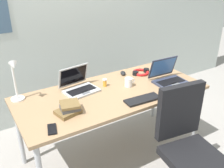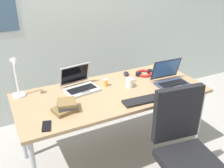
{
  "view_description": "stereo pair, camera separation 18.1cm",
  "coord_description": "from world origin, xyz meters",
  "px_view_note": "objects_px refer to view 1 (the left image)",
  "views": [
    {
      "loc": [
        -1.13,
        -1.84,
        1.86
      ],
      "look_at": [
        0.0,
        0.0,
        0.82
      ],
      "focal_mm": 41.05,
      "sensor_mm": 36.0,
      "label": 1
    },
    {
      "loc": [
        -0.97,
        -1.93,
        1.86
      ],
      "look_at": [
        0.0,
        0.0,
        0.82
      ],
      "focal_mm": 41.05,
      "sensor_mm": 36.0,
      "label": 2
    }
  ],
  "objects_px": {
    "pill_bottle": "(105,82)",
    "coffee_mug": "(129,82)",
    "laptop_by_keyboard": "(79,86)",
    "headphones": "(141,72)",
    "desk_lamp": "(15,81)",
    "office_chair": "(188,154)",
    "cell_phone": "(52,129)",
    "laptop_near_mouse": "(168,77)",
    "book_stack": "(69,109)",
    "external_keyboard": "(143,99)",
    "computer_mouse": "(123,73)"
  },
  "relations": [
    {
      "from": "cell_phone",
      "to": "pill_bottle",
      "type": "xyz_separation_m",
      "value": [
        0.7,
        0.42,
        0.04
      ]
    },
    {
      "from": "cell_phone",
      "to": "coffee_mug",
      "type": "height_order",
      "value": "coffee_mug"
    },
    {
      "from": "pill_bottle",
      "to": "coffee_mug",
      "type": "distance_m",
      "value": 0.24
    },
    {
      "from": "laptop_near_mouse",
      "to": "cell_phone",
      "type": "height_order",
      "value": "laptop_near_mouse"
    },
    {
      "from": "coffee_mug",
      "to": "desk_lamp",
      "type": "bearing_deg",
      "value": 165.21
    },
    {
      "from": "headphones",
      "to": "desk_lamp",
      "type": "bearing_deg",
      "value": 176.82
    },
    {
      "from": "desk_lamp",
      "to": "computer_mouse",
      "type": "bearing_deg",
      "value": 0.31
    },
    {
      "from": "headphones",
      "to": "book_stack",
      "type": "xyz_separation_m",
      "value": [
        -0.99,
        -0.34,
        0.03
      ]
    },
    {
      "from": "headphones",
      "to": "external_keyboard",
      "type": "bearing_deg",
      "value": -125.96
    },
    {
      "from": "office_chair",
      "to": "laptop_near_mouse",
      "type": "bearing_deg",
      "value": 63.38
    },
    {
      "from": "desk_lamp",
      "to": "laptop_near_mouse",
      "type": "distance_m",
      "value": 1.47
    },
    {
      "from": "desk_lamp",
      "to": "headphones",
      "type": "bearing_deg",
      "value": -3.18
    },
    {
      "from": "pill_bottle",
      "to": "external_keyboard",
      "type": "bearing_deg",
      "value": -71.43
    },
    {
      "from": "laptop_near_mouse",
      "to": "cell_phone",
      "type": "xyz_separation_m",
      "value": [
        -1.3,
        -0.18,
        -0.04
      ]
    },
    {
      "from": "pill_bottle",
      "to": "office_chair",
      "type": "height_order",
      "value": "office_chair"
    },
    {
      "from": "book_stack",
      "to": "coffee_mug",
      "type": "bearing_deg",
      "value": 12.35
    },
    {
      "from": "computer_mouse",
      "to": "office_chair",
      "type": "distance_m",
      "value": 1.09
    },
    {
      "from": "external_keyboard",
      "to": "computer_mouse",
      "type": "bearing_deg",
      "value": 76.82
    },
    {
      "from": "computer_mouse",
      "to": "pill_bottle",
      "type": "relative_size",
      "value": 1.22
    },
    {
      "from": "desk_lamp",
      "to": "laptop_by_keyboard",
      "type": "bearing_deg",
      "value": -9.49
    },
    {
      "from": "external_keyboard",
      "to": "pill_bottle",
      "type": "bearing_deg",
      "value": 112.15
    },
    {
      "from": "cell_phone",
      "to": "headphones",
      "type": "xyz_separation_m",
      "value": [
        1.19,
        0.49,
        0.01
      ]
    },
    {
      "from": "laptop_near_mouse",
      "to": "office_chair",
      "type": "distance_m",
      "value": 0.81
    },
    {
      "from": "pill_bottle",
      "to": "book_stack",
      "type": "distance_m",
      "value": 0.57
    },
    {
      "from": "laptop_near_mouse",
      "to": "book_stack",
      "type": "bearing_deg",
      "value": -178.5
    },
    {
      "from": "cell_phone",
      "to": "pill_bottle",
      "type": "bearing_deg",
      "value": 47.87
    },
    {
      "from": "external_keyboard",
      "to": "desk_lamp",
      "type": "bearing_deg",
      "value": 152.68
    },
    {
      "from": "computer_mouse",
      "to": "headphones",
      "type": "distance_m",
      "value": 0.2
    },
    {
      "from": "headphones",
      "to": "office_chair",
      "type": "bearing_deg",
      "value": -102.54
    },
    {
      "from": "laptop_by_keyboard",
      "to": "headphones",
      "type": "distance_m",
      "value": 0.76
    },
    {
      "from": "laptop_by_keyboard",
      "to": "pill_bottle",
      "type": "relative_size",
      "value": 4.37
    },
    {
      "from": "desk_lamp",
      "to": "coffee_mug",
      "type": "bearing_deg",
      "value": -14.79
    },
    {
      "from": "headphones",
      "to": "pill_bottle",
      "type": "relative_size",
      "value": 2.71
    },
    {
      "from": "laptop_by_keyboard",
      "to": "book_stack",
      "type": "relative_size",
      "value": 1.57
    },
    {
      "from": "computer_mouse",
      "to": "headphones",
      "type": "bearing_deg",
      "value": 3.94
    },
    {
      "from": "desk_lamp",
      "to": "cell_phone",
      "type": "height_order",
      "value": "desk_lamp"
    },
    {
      "from": "computer_mouse",
      "to": "pill_bottle",
      "type": "height_order",
      "value": "pill_bottle"
    },
    {
      "from": "headphones",
      "to": "book_stack",
      "type": "bearing_deg",
      "value": -160.9
    },
    {
      "from": "laptop_by_keyboard",
      "to": "external_keyboard",
      "type": "distance_m",
      "value": 0.62
    },
    {
      "from": "laptop_near_mouse",
      "to": "pill_bottle",
      "type": "relative_size",
      "value": 4.25
    },
    {
      "from": "desk_lamp",
      "to": "office_chair",
      "type": "xyz_separation_m",
      "value": [
        1.09,
        -1.02,
        -0.54
      ]
    },
    {
      "from": "desk_lamp",
      "to": "pill_bottle",
      "type": "xyz_separation_m",
      "value": [
        0.8,
        -0.14,
        -0.16
      ]
    },
    {
      "from": "laptop_near_mouse",
      "to": "external_keyboard",
      "type": "bearing_deg",
      "value": -159.15
    },
    {
      "from": "laptop_by_keyboard",
      "to": "coffee_mug",
      "type": "height_order",
      "value": "laptop_by_keyboard"
    },
    {
      "from": "laptop_by_keyboard",
      "to": "headphones",
      "type": "relative_size",
      "value": 1.61
    },
    {
      "from": "book_stack",
      "to": "office_chair",
      "type": "relative_size",
      "value": 0.23
    },
    {
      "from": "pill_bottle",
      "to": "book_stack",
      "type": "relative_size",
      "value": 0.36
    },
    {
      "from": "office_chair",
      "to": "laptop_by_keyboard",
      "type": "bearing_deg",
      "value": 120.36
    },
    {
      "from": "cell_phone",
      "to": "pill_bottle",
      "type": "relative_size",
      "value": 1.72
    },
    {
      "from": "laptop_by_keyboard",
      "to": "pill_bottle",
      "type": "bearing_deg",
      "value": -10.96
    }
  ]
}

